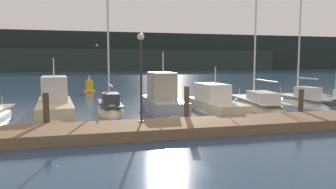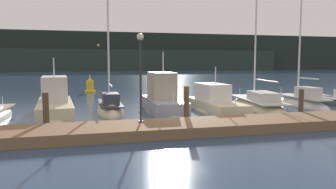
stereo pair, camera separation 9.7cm
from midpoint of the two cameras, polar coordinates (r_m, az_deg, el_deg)
The scene contains 14 objects.
ground_plane at distance 17.38m, azimuth 2.88°, elevation -4.97°, with size 400.00×400.00×0.00m, color navy.
dock at distance 15.36m, azimuth 5.27°, elevation -5.55°, with size 35.86×2.80×0.45m, color brown.
mooring_pile_1 at distance 16.07m, azimuth -20.33°, elevation -2.91°, with size 0.28×0.28×1.82m, color #4C3D2D.
mooring_pile_2 at distance 16.78m, azimuth 3.39°, elevation -1.92°, with size 0.28×0.28×1.99m, color #4C3D2D.
mooring_pile_3 at distance 19.95m, azimuth 22.27°, elevation -1.55°, with size 0.28×0.28×1.69m, color #4C3D2D.
motorboat_berth_3 at distance 21.08m, azimuth -18.93°, elevation -2.26°, with size 2.71×7.53×4.10m.
sailboat_berth_4 at distance 21.17m, azimuth -9.92°, elevation -2.84°, with size 1.63×5.45×8.13m.
motorboat_berth_5 at distance 21.03m, azimuth -0.73°, elevation -1.66°, with size 2.29×6.16×4.37m.
motorboat_berth_6 at distance 21.52m, azimuth 8.34°, elevation -2.11°, with size 2.29×6.55×3.44m.
sailboat_berth_7 at distance 23.81m, azimuth 15.46°, elevation -1.97°, with size 3.29×8.15×11.79m.
sailboat_berth_8 at distance 25.78m, azimuth 22.39°, elevation -1.52°, with size 1.78×5.93×9.76m.
channel_buoy at distance 36.01m, azimuth -13.35°, elevation 1.47°, with size 1.16×1.16×1.83m.
dock_lamppost at distance 14.92m, azimuth -4.64°, elevation 5.45°, with size 0.32×0.32×4.05m.
hillside_backdrop at distance 130.45m, azimuth -12.59°, elevation 7.04°, with size 240.00×23.00×14.46m.
Camera 2 is at (-5.08, -16.31, 3.20)m, focal length 35.00 mm.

